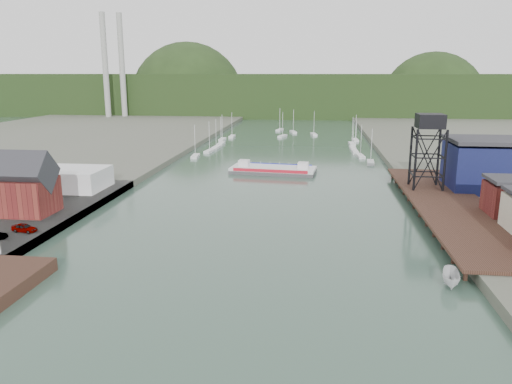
% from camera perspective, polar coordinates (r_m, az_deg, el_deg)
% --- Properties ---
extents(ground, '(600.00, 600.00, 0.00)m').
position_cam_1_polar(ground, '(59.31, -4.67, -13.17)').
color(ground, '#314D40').
rests_on(ground, ground).
extents(east_pier, '(14.00, 70.00, 2.45)m').
position_cam_1_polar(east_pier, '(103.32, 21.24, -1.29)').
color(east_pier, black).
rests_on(east_pier, ground).
extents(harbor_building, '(12.20, 8.20, 8.90)m').
position_cam_1_polar(harbor_building, '(99.67, -25.44, 0.28)').
color(harbor_building, '#4F1616').
rests_on(harbor_building, west_quay).
extents(white_shed, '(18.00, 12.00, 4.50)m').
position_cam_1_polar(white_shed, '(117.99, -21.07, 1.44)').
color(white_shed, silver).
rests_on(white_shed, west_quay).
extents(lift_tower, '(6.50, 6.50, 16.00)m').
position_cam_1_polar(lift_tower, '(113.03, 19.25, 7.17)').
color(lift_tower, black).
rests_on(lift_tower, east_pier).
extents(blue_shed, '(20.50, 14.50, 11.30)m').
position_cam_1_polar(blue_shed, '(120.10, 25.75, 2.77)').
color(blue_shed, black).
rests_on(blue_shed, east_land).
extents(marina_sailboats, '(57.71, 92.65, 0.90)m').
position_cam_1_polar(marina_sailboats, '(192.47, 3.57, 5.59)').
color(marina_sailboats, silver).
rests_on(marina_sailboats, ground).
extents(smokestacks, '(11.20, 8.20, 60.00)m').
position_cam_1_polar(smokestacks, '(307.55, -15.95, 13.58)').
color(smokestacks, '#9B9C97').
rests_on(smokestacks, ground).
extents(distant_hills, '(500.00, 120.00, 80.00)m').
position_cam_1_polar(distant_hills, '(353.95, 4.51, 10.77)').
color(distant_hills, '#1E2F15').
rests_on(distant_hills, ground).
extents(chain_ferry, '(23.61, 11.50, 3.28)m').
position_cam_1_polar(chain_ferry, '(135.93, 1.98, 2.57)').
color(chain_ferry, '#454547').
rests_on(chain_ferry, ground).
extents(motorboat, '(3.13, 5.90, 2.16)m').
position_cam_1_polar(motorboat, '(68.96, 21.43, -9.20)').
color(motorboat, silver).
rests_on(motorboat, ground).
extents(car_west_a, '(4.35, 2.34, 1.41)m').
position_cam_1_polar(car_west_a, '(88.57, -24.96, -3.73)').
color(car_west_a, '#999999').
rests_on(car_west_a, west_quay).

